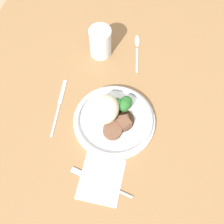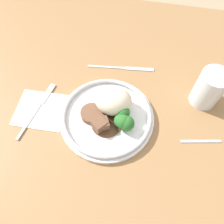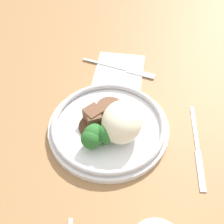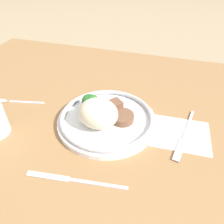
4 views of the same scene
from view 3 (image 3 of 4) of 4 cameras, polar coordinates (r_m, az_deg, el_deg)
ground_plane at (r=0.67m, az=2.95°, el=-6.42°), size 8.00×8.00×0.00m
dining_table at (r=0.66m, az=3.01°, el=-5.60°), size 1.21×0.99×0.03m
napkin at (r=0.78m, az=1.29°, el=7.40°), size 0.14×0.12×0.00m
plate at (r=0.63m, az=-0.42°, el=-2.56°), size 0.25×0.25×0.09m
fork at (r=0.78m, az=2.58°, el=7.75°), size 0.04×0.19×0.00m
knife at (r=0.65m, az=15.35°, el=-6.46°), size 0.20×0.03×0.00m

